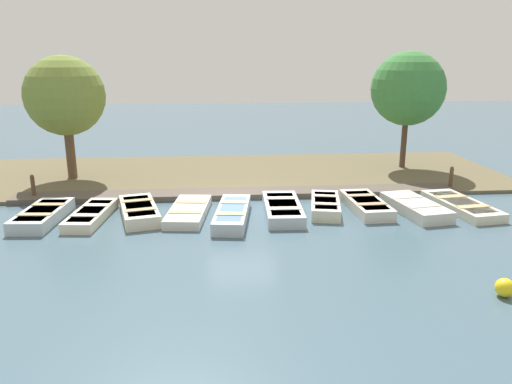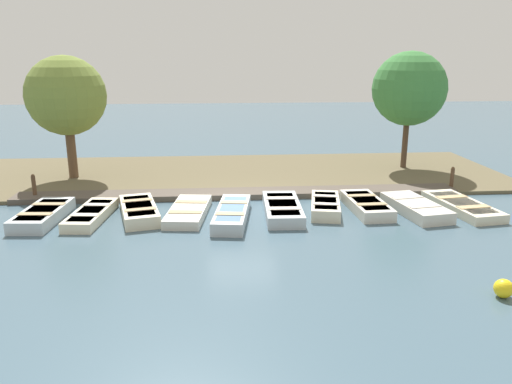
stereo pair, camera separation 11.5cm
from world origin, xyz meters
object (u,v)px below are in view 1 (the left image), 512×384
at_px(rowboat_9, 461,205).
at_px(rowboat_5, 283,208).
at_px(rowboat_1, 91,215).
at_px(mooring_post_near, 33,187).
at_px(rowboat_0, 43,215).
at_px(park_tree_left, 408,89).
at_px(mooring_post_far, 451,179).
at_px(park_tree_far_left, 65,96).
at_px(rowboat_3, 189,211).
at_px(rowboat_6, 325,205).
at_px(rowboat_2, 139,211).
at_px(rowboat_7, 366,205).
at_px(rowboat_8, 415,207).
at_px(buoy, 505,288).
at_px(rowboat_4, 232,214).

bearing_deg(rowboat_9, rowboat_5, -98.40).
distance_m(rowboat_1, mooring_post_near, 3.68).
height_order(rowboat_0, park_tree_left, park_tree_left).
distance_m(rowboat_1, mooring_post_far, 13.86).
distance_m(rowboat_0, park_tree_far_left, 6.57).
height_order(rowboat_3, rowboat_6, rowboat_6).
height_order(rowboat_2, rowboat_5, rowboat_2).
bearing_deg(rowboat_3, rowboat_0, -80.80).
bearing_deg(rowboat_9, mooring_post_near, -107.26).
bearing_deg(rowboat_2, mooring_post_near, -132.72).
relative_size(rowboat_7, park_tree_left, 0.54).
relative_size(rowboat_1, mooring_post_near, 3.04).
distance_m(rowboat_2, rowboat_3, 1.67).
distance_m(rowboat_7, park_tree_far_left, 13.12).
relative_size(rowboat_3, rowboat_9, 0.93).
height_order(rowboat_0, rowboat_1, rowboat_0).
bearing_deg(rowboat_2, rowboat_1, -97.95).
relative_size(rowboat_3, rowboat_8, 1.05).
height_order(rowboat_6, rowboat_8, rowboat_6).
distance_m(rowboat_1, buoy, 12.44).
bearing_deg(rowboat_6, rowboat_4, -67.16).
bearing_deg(rowboat_0, rowboat_1, 95.84).
height_order(rowboat_0, rowboat_5, rowboat_0).
relative_size(mooring_post_near, buoy, 2.31).
relative_size(rowboat_1, park_tree_far_left, 0.57).
height_order(rowboat_7, mooring_post_far, mooring_post_far).
bearing_deg(rowboat_8, rowboat_9, 86.12).
height_order(rowboat_4, rowboat_5, rowboat_4).
bearing_deg(mooring_post_far, rowboat_7, -61.34).
xyz_separation_m(rowboat_0, mooring_post_near, (-2.55, -1.11, 0.29)).
xyz_separation_m(rowboat_6, buoy, (6.66, 2.67, -0.00)).
xyz_separation_m(mooring_post_near, park_tree_far_left, (-3.04, 0.63, 3.13)).
relative_size(rowboat_7, mooring_post_near, 2.93).
height_order(rowboat_9, mooring_post_near, mooring_post_near).
height_order(rowboat_9, mooring_post_far, mooring_post_far).
bearing_deg(park_tree_far_left, buoy, 46.71).
distance_m(rowboat_0, mooring_post_near, 2.80).
bearing_deg(rowboat_0, rowboat_9, 94.52).
height_order(rowboat_1, park_tree_left, park_tree_left).
relative_size(rowboat_1, rowboat_5, 0.93).
bearing_deg(rowboat_7, rowboat_8, 73.73).
height_order(rowboat_5, park_tree_far_left, park_tree_far_left).
height_order(rowboat_2, rowboat_7, rowboat_2).
relative_size(rowboat_0, rowboat_6, 1.07).
bearing_deg(park_tree_far_left, mooring_post_near, -11.66).
xyz_separation_m(mooring_post_near, mooring_post_far, (0.00, 16.30, 0.00)).
relative_size(rowboat_2, rowboat_5, 0.95).
distance_m(rowboat_3, rowboat_8, 7.86).
bearing_deg(rowboat_6, rowboat_3, -77.53).
relative_size(buoy, park_tree_far_left, 0.08).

